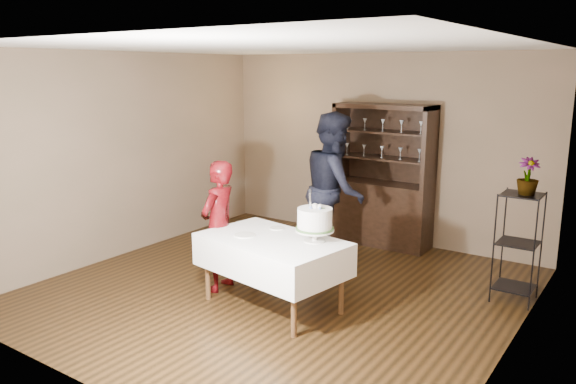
# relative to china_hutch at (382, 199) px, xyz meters

# --- Properties ---
(floor) EXTENTS (5.00, 5.00, 0.00)m
(floor) POSITION_rel_china_hutch_xyz_m (-0.20, -2.25, -0.66)
(floor) COLOR black
(floor) RESTS_ON ground
(ceiling) EXTENTS (5.00, 5.00, 0.00)m
(ceiling) POSITION_rel_china_hutch_xyz_m (-0.20, -2.25, 2.04)
(ceiling) COLOR silver
(ceiling) RESTS_ON back_wall
(back_wall) EXTENTS (5.00, 0.02, 2.70)m
(back_wall) POSITION_rel_china_hutch_xyz_m (-0.20, 0.25, 0.69)
(back_wall) COLOR brown
(back_wall) RESTS_ON floor
(wall_left) EXTENTS (0.02, 5.00, 2.70)m
(wall_left) POSITION_rel_china_hutch_xyz_m (-2.70, -2.25, 0.69)
(wall_left) COLOR brown
(wall_left) RESTS_ON floor
(wall_right) EXTENTS (0.02, 5.00, 2.70)m
(wall_right) POSITION_rel_china_hutch_xyz_m (2.30, -2.25, 0.69)
(wall_right) COLOR brown
(wall_right) RESTS_ON floor
(china_hutch) EXTENTS (1.40, 0.48, 2.00)m
(china_hutch) POSITION_rel_china_hutch_xyz_m (0.00, 0.00, 0.00)
(china_hutch) COLOR black
(china_hutch) RESTS_ON floor
(plant_etagere) EXTENTS (0.42, 0.42, 1.20)m
(plant_etagere) POSITION_rel_china_hutch_xyz_m (2.08, -1.05, -0.01)
(plant_etagere) COLOR black
(plant_etagere) RESTS_ON floor
(cake_table) EXTENTS (1.64, 1.16, 0.75)m
(cake_table) POSITION_rel_china_hutch_xyz_m (0.00, -2.67, -0.09)
(cake_table) COLOR white
(cake_table) RESTS_ON floor
(woman) EXTENTS (0.41, 0.58, 1.49)m
(woman) POSITION_rel_china_hutch_xyz_m (-0.79, -2.61, 0.08)
(woman) COLOR #3A050B
(woman) RESTS_ON floor
(man) EXTENTS (1.12, 1.19, 1.96)m
(man) POSITION_rel_china_hutch_xyz_m (-0.15, -1.10, 0.32)
(man) COLOR black
(man) RESTS_ON floor
(cake) EXTENTS (0.40, 0.40, 0.55)m
(cake) POSITION_rel_china_hutch_xyz_m (0.42, -2.51, 0.31)
(cake) COLOR silver
(cake) RESTS_ON cake_table
(plate_near) EXTENTS (0.29, 0.29, 0.01)m
(plate_near) POSITION_rel_china_hutch_xyz_m (-0.28, -2.76, 0.10)
(plate_near) COLOR silver
(plate_near) RESTS_ON cake_table
(plate_far) EXTENTS (0.18, 0.18, 0.01)m
(plate_far) POSITION_rel_china_hutch_xyz_m (-0.16, -2.36, 0.10)
(plate_far) COLOR silver
(plate_far) RESTS_ON cake_table
(potted_plant) EXTENTS (0.30, 0.30, 0.39)m
(potted_plant) POSITION_rel_china_hutch_xyz_m (2.12, -1.07, 0.72)
(potted_plant) COLOR #426D33
(potted_plant) RESTS_ON plant_etagere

